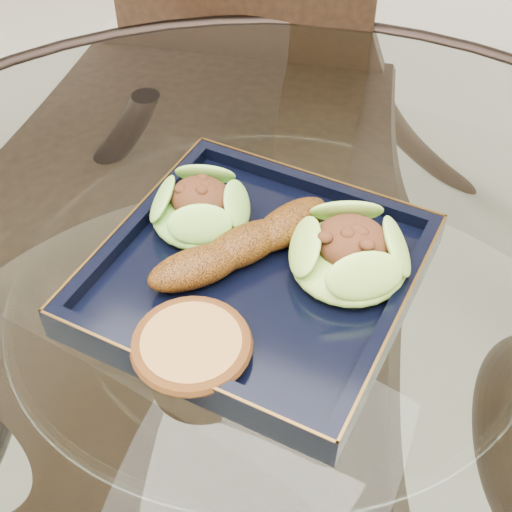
% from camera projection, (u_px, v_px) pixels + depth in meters
% --- Properties ---
extents(dining_table, '(1.13, 1.13, 0.77)m').
position_uv_depth(dining_table, '(266.00, 425.00, 0.74)').
color(dining_table, white).
rests_on(dining_table, ground).
extents(dining_chair, '(0.46, 0.46, 0.91)m').
position_uv_depth(dining_chair, '(229.00, 195.00, 1.13)').
color(dining_chair, '#301D10').
rests_on(dining_chair, ground).
extents(navy_plate, '(0.29, 0.29, 0.02)m').
position_uv_depth(navy_plate, '(256.00, 279.00, 0.65)').
color(navy_plate, black).
rests_on(navy_plate, dining_table).
extents(lettuce_wrap_left, '(0.10, 0.10, 0.03)m').
position_uv_depth(lettuce_wrap_left, '(200.00, 210.00, 0.68)').
color(lettuce_wrap_left, '#5DA12E').
rests_on(lettuce_wrap_left, navy_plate).
extents(lettuce_wrap_right, '(0.11, 0.11, 0.04)m').
position_uv_depth(lettuce_wrap_right, '(349.00, 256.00, 0.63)').
color(lettuce_wrap_right, '#71A931').
rests_on(lettuce_wrap_right, navy_plate).
extents(roasted_plantain, '(0.13, 0.17, 0.03)m').
position_uv_depth(roasted_plantain, '(244.00, 245.00, 0.64)').
color(roasted_plantain, '#64330A').
rests_on(roasted_plantain, navy_plate).
extents(crumb_patty, '(0.11, 0.11, 0.02)m').
position_uv_depth(crumb_patty, '(192.00, 347.00, 0.57)').
color(crumb_patty, '#BB823E').
rests_on(crumb_patty, navy_plate).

